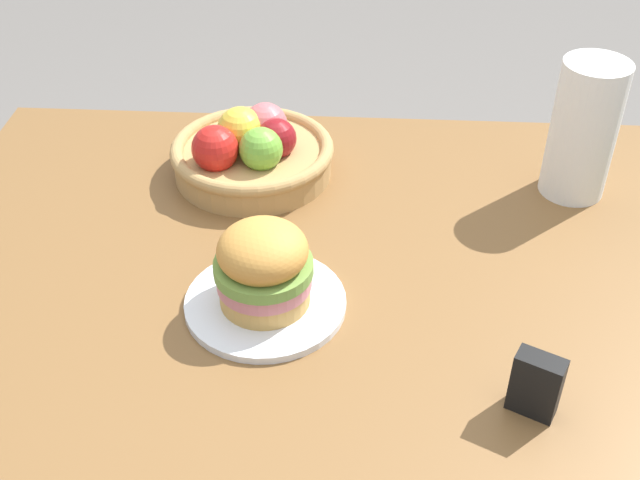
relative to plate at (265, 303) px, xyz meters
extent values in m
cube|color=brown|center=(0.12, 0.12, -0.03)|extent=(1.40, 0.90, 0.04)
cylinder|color=brown|center=(-0.50, 0.49, -0.40)|extent=(0.07, 0.07, 0.71)
cylinder|color=brown|center=(0.74, 0.49, -0.40)|extent=(0.07, 0.07, 0.71)
cylinder|color=white|center=(0.00, 0.00, 0.00)|extent=(0.23, 0.23, 0.01)
cylinder|color=tan|center=(0.00, 0.00, 0.02)|extent=(0.13, 0.13, 0.03)
cylinder|color=#C67075|center=(0.00, 0.00, 0.05)|extent=(0.14, 0.14, 0.02)
cylinder|color=olive|center=(0.00, 0.00, 0.07)|extent=(0.14, 0.14, 0.02)
ellipsoid|color=gold|center=(0.00, 0.00, 0.10)|extent=(0.13, 0.13, 0.08)
cylinder|color=tan|center=(-0.06, 0.35, 0.02)|extent=(0.28, 0.28, 0.05)
torus|color=tan|center=(-0.06, 0.35, 0.04)|extent=(0.29, 0.29, 0.02)
sphere|color=maroon|center=(-0.02, 0.35, 0.07)|extent=(0.07, 0.07, 0.07)
sphere|color=#D16066|center=(-0.04, 0.39, 0.07)|extent=(0.08, 0.08, 0.08)
sphere|color=gold|center=(-0.08, 0.37, 0.07)|extent=(0.08, 0.08, 0.08)
sphere|color=red|center=(-0.12, 0.30, 0.07)|extent=(0.08, 0.08, 0.08)
sphere|color=#6BAD38|center=(-0.04, 0.31, 0.07)|extent=(0.08, 0.08, 0.08)
cylinder|color=white|center=(0.50, 0.33, 0.11)|extent=(0.11, 0.11, 0.24)
cube|color=black|center=(0.36, -0.17, 0.04)|extent=(0.07, 0.05, 0.09)
camera|label=1|loc=(0.13, -0.85, 0.78)|focal=44.79mm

